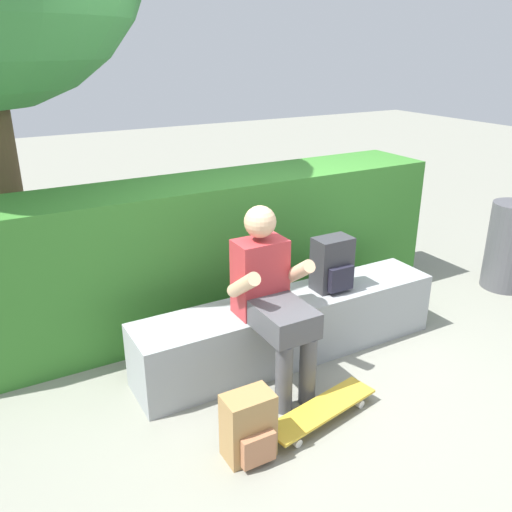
% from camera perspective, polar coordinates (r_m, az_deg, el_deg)
% --- Properties ---
extents(ground_plane, '(24.00, 24.00, 0.00)m').
position_cam_1_polar(ground_plane, '(3.88, 6.33, -12.62)').
color(ground_plane, gray).
extents(bench_main, '(2.36, 0.45, 0.47)m').
position_cam_1_polar(bench_main, '(3.98, 3.73, -7.54)').
color(bench_main, '#93989A').
rests_on(bench_main, ground).
extents(person_skater, '(0.49, 0.62, 1.22)m').
position_cam_1_polar(person_skater, '(3.48, 1.63, -4.06)').
color(person_skater, '#B73338').
rests_on(person_skater, ground).
extents(skateboard_near_person, '(0.82, 0.35, 0.09)m').
position_cam_1_polar(skateboard_near_person, '(3.46, 7.01, -15.96)').
color(skateboard_near_person, gold).
rests_on(skateboard_near_person, ground).
extents(backpack_on_bench, '(0.28, 0.23, 0.40)m').
position_cam_1_polar(backpack_on_bench, '(3.97, 8.17, -0.91)').
color(backpack_on_bench, '#333338').
rests_on(backpack_on_bench, bench_main).
extents(backpack_on_ground, '(0.28, 0.23, 0.40)m').
position_cam_1_polar(backpack_on_ground, '(3.12, -0.74, -17.81)').
color(backpack_on_ground, '#A37A47').
rests_on(backpack_on_ground, ground).
extents(hedge_row, '(4.04, 0.67, 1.19)m').
position_cam_1_polar(hedge_row, '(4.42, -5.05, 0.58)').
color(hedge_row, '#35762A').
rests_on(hedge_row, ground).
extents(trash_bin, '(0.42, 0.42, 0.83)m').
position_cam_1_polar(trash_bin, '(5.54, 25.44, 0.96)').
color(trash_bin, '#4C4C51').
rests_on(trash_bin, ground).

